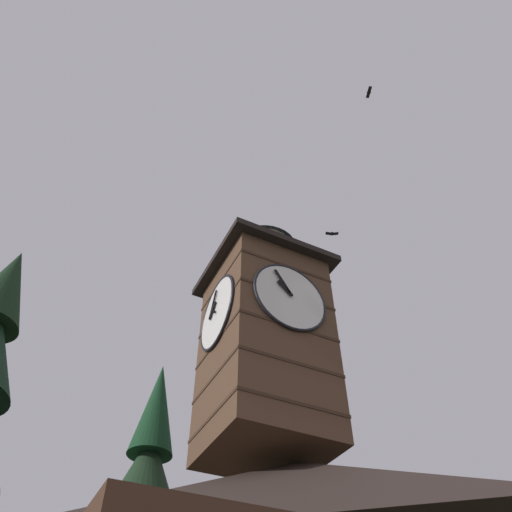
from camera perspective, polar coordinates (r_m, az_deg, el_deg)
The scene contains 3 objects.
clock_tower at distance 16.87m, azimuth 0.99°, elevation -8.71°, with size 4.12×4.12×9.42m.
flying_bird_high at distance 23.42m, azimuth 12.76°, elevation 17.76°, with size 0.31×0.55×0.11m.
flying_bird_low at distance 26.29m, azimuth 8.66°, elevation 2.54°, with size 0.68×0.43×0.14m.
Camera 1 is at (5.28, 10.34, 1.94)m, focal length 35.06 mm.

